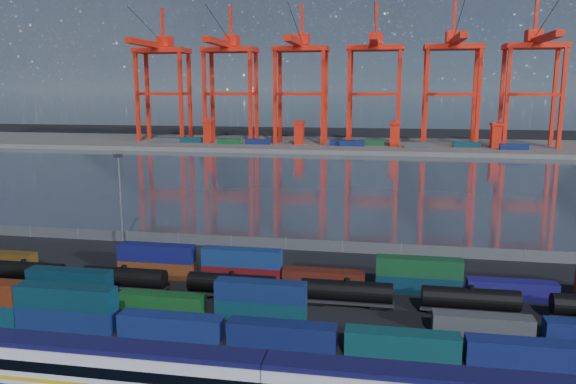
# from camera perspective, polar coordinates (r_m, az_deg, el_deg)

# --- Properties ---
(ground) EXTENTS (700.00, 700.00, 0.00)m
(ground) POSITION_cam_1_polar(r_m,az_deg,el_deg) (73.93, -4.18, -11.83)
(ground) COLOR black
(ground) RESTS_ON ground
(harbor_water) EXTENTS (700.00, 700.00, 0.00)m
(harbor_water) POSITION_cam_1_polar(r_m,az_deg,el_deg) (174.37, 4.34, 1.14)
(harbor_water) COLOR #323C48
(harbor_water) RESTS_ON ground
(far_quay) EXTENTS (700.00, 70.00, 2.00)m
(far_quay) POSITION_cam_1_polar(r_m,az_deg,el_deg) (278.10, 6.56, 4.76)
(far_quay) COLOR #514F4C
(far_quay) RESTS_ON ground
(distant_mountains) EXTENTS (2470.00, 1100.00, 520.00)m
(distant_mountains) POSITION_cam_1_polar(r_m,az_deg,el_deg) (1677.95, 12.15, 16.74)
(distant_mountains) COLOR #1E2630
(distant_mountains) RESTS_ON ground
(container_row_south) EXTENTS (140.66, 2.46, 5.24)m
(container_row_south) POSITION_cam_1_polar(r_m,az_deg,el_deg) (66.58, -10.93, -12.71)
(container_row_south) COLOR #3C3D41
(container_row_south) RESTS_ON ground
(container_row_mid) EXTENTS (128.20, 2.29, 4.87)m
(container_row_mid) POSITION_cam_1_polar(r_m,az_deg,el_deg) (69.36, 2.40, -11.72)
(container_row_mid) COLOR navy
(container_row_mid) RESTS_ON ground
(container_row_north) EXTENTS (141.12, 2.38, 5.08)m
(container_row_north) POSITION_cam_1_polar(r_m,az_deg,el_deg) (81.90, -0.66, -8.07)
(container_row_north) COLOR #101450
(container_row_north) RESTS_ON ground
(tanker_string) EXTENTS (136.32, 2.65, 3.79)m
(tanker_string) POSITION_cam_1_polar(r_m,az_deg,el_deg) (74.61, 5.97, -10.08)
(tanker_string) COLOR black
(tanker_string) RESTS_ON ground
(waterfront_fence) EXTENTS (160.12, 0.12, 2.20)m
(waterfront_fence) POSITION_cam_1_polar(r_m,az_deg,el_deg) (99.52, -0.20, -5.31)
(waterfront_fence) COLOR #595B5E
(waterfront_fence) RESTS_ON ground
(yard_light_mast) EXTENTS (1.60, 0.40, 16.60)m
(yard_light_mast) POSITION_cam_1_polar(r_m,az_deg,el_deg) (105.29, -16.69, -0.24)
(yard_light_mast) COLOR slate
(yard_light_mast) RESTS_ON ground
(gantry_cranes) EXTENTS (201.02, 49.96, 67.65)m
(gantry_cranes) POSITION_cam_1_polar(r_m,az_deg,el_deg) (270.93, 5.02, 13.21)
(gantry_cranes) COLOR red
(gantry_cranes) RESTS_ON ground
(quay_containers) EXTENTS (172.58, 10.99, 2.60)m
(quay_containers) POSITION_cam_1_polar(r_m,az_deg,el_deg) (264.38, 3.98, 5.01)
(quay_containers) COLOR navy
(quay_containers) RESTS_ON far_quay
(straddle_carriers) EXTENTS (140.00, 7.00, 11.10)m
(straddle_carriers) POSITION_cam_1_polar(r_m,az_deg,el_deg) (267.74, 5.92, 6.02)
(straddle_carriers) COLOR red
(straddle_carriers) RESTS_ON far_quay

